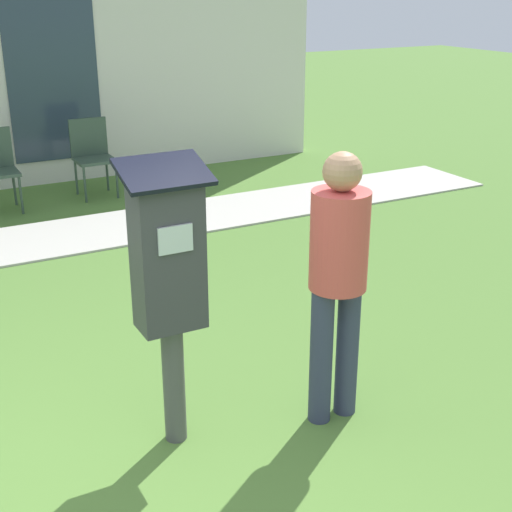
% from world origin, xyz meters
% --- Properties ---
extents(parking_meter, '(0.44, 0.31, 1.59)m').
position_xyz_m(parking_meter, '(0.60, 0.49, 1.02)').
color(parking_meter, '#4C4C4C').
rests_on(parking_meter, ground).
extents(person_standing, '(0.32, 0.32, 1.58)m').
position_xyz_m(person_standing, '(1.49, 0.26, 0.93)').
color(person_standing, '#333851').
rests_on(person_standing, ground).
extents(outdoor_chair_right, '(0.44, 0.44, 0.90)m').
position_xyz_m(outdoor_chair_right, '(1.60, 5.50, 0.53)').
color(outdoor_chair_right, '#334738').
rests_on(outdoor_chair_right, ground).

